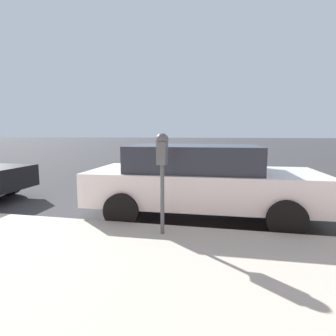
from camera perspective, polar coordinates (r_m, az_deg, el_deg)
ground_plane at (r=6.78m, az=-1.85°, el=-6.98°), size 220.00×220.00×0.00m
parking_meter at (r=3.91m, az=-1.27°, el=2.28°), size 0.21×0.19×1.55m
car_white at (r=5.34m, az=7.00°, el=-2.45°), size 2.10×4.54×1.46m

